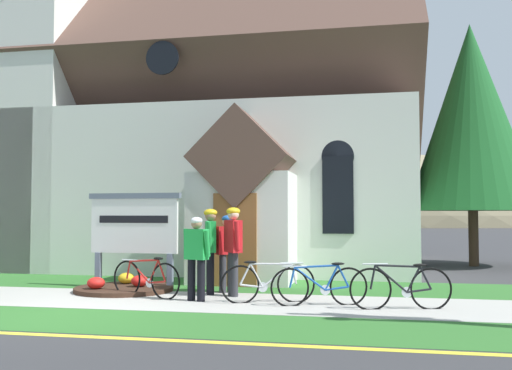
% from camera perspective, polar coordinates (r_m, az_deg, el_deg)
% --- Properties ---
extents(ground, '(140.00, 140.00, 0.00)m').
position_cam_1_polar(ground, '(13.78, -10.69, -9.61)').
color(ground, '#333335').
extents(sidewalk_slab, '(32.00, 2.44, 0.01)m').
position_cam_1_polar(sidewalk_slab, '(11.89, -15.98, -10.60)').
color(sidewalk_slab, '#A8A59E').
rests_on(sidewalk_slab, ground).
extents(grass_verge, '(32.00, 1.92, 0.01)m').
position_cam_1_polar(grass_verge, '(10.02, -21.81, -11.99)').
color(grass_verge, '#2D6628').
rests_on(grass_verge, ground).
extents(church_lawn, '(24.00, 2.66, 0.01)m').
position_cam_1_polar(church_lawn, '(14.19, -11.21, -9.39)').
color(church_lawn, '#2D6628').
rests_on(church_lawn, ground).
extents(church_building, '(13.54, 10.69, 12.36)m').
position_cam_1_polar(church_building, '(19.57, -6.44, 5.60)').
color(church_building, silver).
rests_on(church_building, ground).
extents(church_sign, '(2.17, 0.25, 2.09)m').
position_cam_1_polar(church_sign, '(13.07, -11.87, -3.95)').
color(church_sign, slate).
rests_on(church_sign, ground).
extents(flower_bed, '(2.05, 2.05, 0.34)m').
position_cam_1_polar(flower_bed, '(12.72, -12.89, -9.79)').
color(flower_bed, '#382319').
rests_on(flower_bed, ground).
extents(bicycle_yellow, '(1.62, 0.64, 0.81)m').
position_cam_1_polar(bicycle_yellow, '(11.69, -10.74, -8.99)').
color(bicycle_yellow, black).
rests_on(bicycle_yellow, ground).
extents(bicycle_red, '(1.67, 0.62, 0.79)m').
position_cam_1_polar(bicycle_red, '(10.80, 1.17, -9.56)').
color(bicycle_red, black).
rests_on(bicycle_red, ground).
extents(bicycle_silver, '(1.69, 0.57, 0.78)m').
position_cam_1_polar(bicycle_silver, '(10.51, 6.29, -9.77)').
color(bicycle_silver, black).
rests_on(bicycle_silver, ground).
extents(bicycle_black, '(1.73, 0.45, 0.81)m').
position_cam_1_polar(bicycle_black, '(10.34, 14.06, -9.72)').
color(bicycle_black, black).
rests_on(bicycle_black, ground).
extents(cyclist_in_white_jersey, '(0.57, 0.46, 1.60)m').
position_cam_1_polar(cyclist_in_white_jersey, '(12.13, -2.87, -6.17)').
color(cyclist_in_white_jersey, '#2D2D33').
rests_on(cyclist_in_white_jersey, ground).
extents(cyclist_in_yellow_jersey, '(0.57, 0.43, 1.57)m').
position_cam_1_polar(cyclist_in_yellow_jersey, '(10.99, -5.87, -6.61)').
color(cyclist_in_yellow_jersey, black).
rests_on(cyclist_in_yellow_jersey, ground).
extents(cyclist_in_blue_jersey, '(0.45, 0.71, 1.76)m').
position_cam_1_polar(cyclist_in_blue_jersey, '(11.56, -2.26, -5.76)').
color(cyclist_in_blue_jersey, '#2D2D33').
rests_on(cyclist_in_blue_jersey, ground).
extents(cyclist_in_red_jersey, '(0.35, 0.80, 1.73)m').
position_cam_1_polar(cyclist_in_red_jersey, '(11.86, -4.50, -5.78)').
color(cyclist_in_red_jersey, black).
rests_on(cyclist_in_red_jersey, ground).
extents(roadside_conifer, '(4.07, 4.07, 7.73)m').
position_cam_1_polar(roadside_conifer, '(19.82, 20.37, 6.31)').
color(roadside_conifer, '#3D2D1E').
rests_on(roadside_conifer, ground).
extents(yard_deciduous_tree, '(3.90, 3.90, 5.18)m').
position_cam_1_polar(yard_deciduous_tree, '(19.82, -22.70, 2.84)').
color(yard_deciduous_tree, '#4C3823').
rests_on(yard_deciduous_tree, ground).
extents(distant_hill, '(73.30, 40.44, 22.12)m').
position_cam_1_polar(distant_hill, '(90.26, 8.22, -3.90)').
color(distant_hill, '#847A5B').
rests_on(distant_hill, ground).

